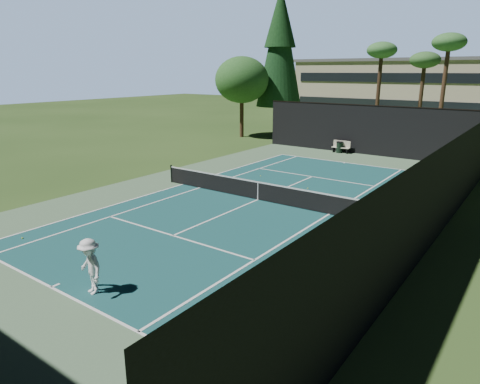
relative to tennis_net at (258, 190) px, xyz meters
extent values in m
plane|color=#2D4A1C|center=(0.00, 0.00, -0.56)|extent=(160.00, 160.00, 0.00)
cube|color=#537451|center=(0.00, 0.00, -0.55)|extent=(18.00, 32.00, 0.01)
cube|color=#184D4E|center=(0.00, 0.00, -0.55)|extent=(10.97, 23.77, 0.01)
cube|color=white|center=(0.00, -11.88, -0.54)|extent=(10.97, 0.10, 0.01)
cube|color=white|center=(0.00, 11.88, -0.54)|extent=(10.97, 0.10, 0.01)
cube|color=white|center=(0.00, -6.40, -0.54)|extent=(8.23, 0.10, 0.01)
cube|color=white|center=(0.00, 6.40, -0.54)|extent=(8.23, 0.10, 0.01)
cube|color=white|center=(-5.49, 0.00, -0.54)|extent=(0.10, 23.77, 0.01)
cube|color=white|center=(5.49, 0.00, -0.54)|extent=(0.10, 23.77, 0.01)
cube|color=white|center=(-4.12, 0.00, -0.54)|extent=(0.10, 23.77, 0.01)
cube|color=white|center=(4.12, 0.00, -0.54)|extent=(0.10, 23.77, 0.01)
cube|color=white|center=(0.00, 0.00, -0.54)|extent=(0.10, 12.80, 0.01)
cube|color=white|center=(0.00, -11.73, -0.54)|extent=(0.10, 0.30, 0.01)
cube|color=white|center=(0.00, 11.73, -0.54)|extent=(0.10, 0.30, 0.01)
cylinder|color=black|center=(-6.40, 0.00, -0.01)|extent=(0.10, 0.10, 1.10)
cylinder|color=black|center=(6.40, 0.00, -0.01)|extent=(0.10, 0.10, 1.10)
cube|color=black|center=(0.00, 0.00, -0.06)|extent=(12.80, 0.02, 0.92)
cube|color=white|center=(0.00, 0.00, 0.43)|extent=(12.80, 0.04, 0.07)
cube|color=white|center=(0.00, 0.00, -0.06)|extent=(0.05, 0.03, 0.92)
cube|color=black|center=(0.00, 16.00, 1.44)|extent=(18.00, 0.04, 4.00)
cube|color=black|center=(9.00, 0.00, 1.44)|extent=(0.04, 32.00, 4.00)
cube|color=black|center=(-9.00, 0.00, 1.44)|extent=(0.04, 32.00, 4.00)
cube|color=black|center=(0.00, 16.00, 3.44)|extent=(18.00, 0.06, 0.06)
imported|color=white|center=(1.35, -11.30, 0.34)|extent=(1.28, 0.91, 1.79)
sphere|color=#C8E133|center=(-4.78, -10.27, -0.52)|extent=(0.08, 0.08, 0.08)
sphere|color=#E1F136|center=(-3.09, 1.12, -0.53)|extent=(0.06, 0.06, 0.06)
sphere|color=#C3E133|center=(1.12, 3.61, -0.52)|extent=(0.07, 0.07, 0.07)
sphere|color=#D1ED36|center=(-2.79, 4.53, -0.53)|extent=(0.06, 0.06, 0.06)
cube|color=beige|center=(-1.92, 15.46, -0.11)|extent=(1.50, 0.45, 0.05)
cube|color=beige|center=(-1.92, 15.66, 0.19)|extent=(1.50, 0.06, 0.55)
cube|color=black|center=(-2.52, 15.46, -0.35)|extent=(0.06, 0.40, 0.42)
cube|color=black|center=(-1.32, 15.46, -0.35)|extent=(0.06, 0.40, 0.42)
cylinder|color=black|center=(-2.02, 15.43, -0.11)|extent=(0.52, 0.52, 0.90)
cylinder|color=black|center=(-2.02, 15.43, 0.36)|extent=(0.56, 0.56, 0.05)
cylinder|color=#4F3422|center=(-12.00, 22.00, 1.24)|extent=(0.50, 0.50, 3.60)
cone|color=#133416|center=(-12.00, 22.00, 8.44)|extent=(4.80, 4.80, 12.00)
cone|color=#133415|center=(-12.00, 22.00, 11.44)|extent=(3.30, 3.30, 6.00)
cylinder|color=#402B1B|center=(-2.00, 24.00, 3.72)|extent=(0.36, 0.36, 8.55)
ellipsoid|color=#366F32|center=(-2.00, 24.00, 7.99)|extent=(2.80, 2.80, 1.54)
cylinder|color=#432E1C|center=(1.50, 26.00, 3.27)|extent=(0.36, 0.36, 7.65)
ellipsoid|color=#32602B|center=(1.50, 26.00, 7.09)|extent=(2.80, 2.80, 1.54)
cylinder|color=#4D3321|center=(4.00, 23.00, 3.94)|extent=(0.36, 0.36, 9.00)
ellipsoid|color=#346C30|center=(4.00, 23.00, 8.44)|extent=(2.80, 2.80, 1.54)
cylinder|color=#4F3321|center=(-14.00, 18.00, 1.31)|extent=(0.40, 0.40, 3.74)
ellipsoid|color=#295E24|center=(-14.00, 18.00, 5.22)|extent=(5.44, 5.44, 4.62)
cube|color=#BEB293|center=(0.00, 46.00, 3.44)|extent=(40.00, 12.00, 8.00)
cube|color=#59595B|center=(0.00, 46.00, 7.54)|extent=(40.50, 12.50, 0.40)
cube|color=black|center=(0.00, 39.95, 1.84)|extent=(38.00, 0.15, 1.20)
cube|color=black|center=(0.00, 39.95, 5.24)|extent=(38.00, 0.15, 1.20)
camera|label=1|loc=(12.07, -18.27, 6.10)|focal=32.00mm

